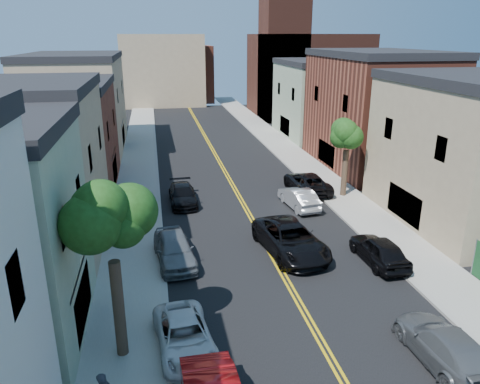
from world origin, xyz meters
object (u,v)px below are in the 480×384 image
silver_car_right (299,198)px  black_suv_lane (291,239)px  black_car_left (183,195)px  black_car_right (379,250)px  dark_car_right_far (307,183)px  grey_car_left (174,249)px  grey_car_right (445,346)px  white_pickup (184,336)px

silver_car_right → black_suv_lane: (-2.72, -6.99, 0.12)m
black_car_left → silver_car_right: size_ratio=1.06×
black_car_right → dark_car_right_far: dark_car_right_far is taller
grey_car_left → grey_car_right: (9.63, -10.14, -0.10)m
grey_car_right → black_suv_lane: 10.53m
grey_car_right → black_car_right: size_ratio=1.13×
black_suv_lane → grey_car_left: bearing=171.8°
silver_car_right → grey_car_left: bearing=30.0°
black_car_left → silver_car_right: bearing=-17.3°
black_car_right → black_suv_lane: black_suv_lane is taller
white_pickup → black_car_left: size_ratio=0.97×
grey_car_right → dark_car_right_far: (1.36, 20.28, 0.05)m
black_car_left → grey_car_right: grey_car_right is taller
dark_car_right_far → black_car_left: bearing=3.9°
dark_car_right_far → grey_car_right: bearing=85.2°
black_car_right → dark_car_right_far: size_ratio=0.79×
black_car_left → black_suv_lane: black_suv_lane is taller
grey_car_right → black_car_right: bearing=-100.9°
dark_car_right_far → white_pickup: bearing=57.1°
black_car_left → grey_car_right: size_ratio=0.93×
white_pickup → black_car_right: size_ratio=1.02×
dark_car_right_far → black_car_right: bearing=89.0°
grey_car_left → dark_car_right_far: (10.99, 10.14, -0.05)m
black_car_right → silver_car_right: bearing=-80.8°
white_pickup → black_car_left: bearing=80.5°
black_car_left → grey_car_right: bearing=-67.5°
black_car_right → silver_car_right: size_ratio=1.01×
black_car_right → grey_car_right: bearing=78.9°
white_pickup → black_car_left: (1.13, 16.83, 0.05)m
grey_car_right → black_car_left: bearing=-67.7°
grey_car_left → dark_car_right_far: size_ratio=0.86×
white_pickup → black_car_right: (11.00, 5.42, 0.13)m
white_pickup → grey_car_left: bearing=84.2°
black_car_right → black_car_left: bearing=-50.6°
white_pickup → black_suv_lane: (6.58, 7.47, 0.22)m
grey_car_right → silver_car_right: bearing=-90.2°
grey_car_left → black_car_left: 9.37m
black_car_right → black_suv_lane: 4.87m
white_pickup → grey_car_right: 9.99m
grey_car_right → silver_car_right: size_ratio=1.14×
grey_car_right → dark_car_right_far: 20.33m
white_pickup → dark_car_right_far: dark_car_right_far is taller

